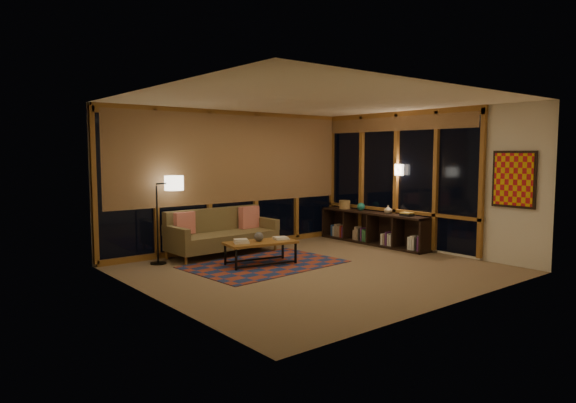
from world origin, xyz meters
TOP-DOWN VIEW (x-y plane):
  - floor at (0.00, 0.00)m, footprint 5.50×5.00m
  - ceiling at (0.00, 0.00)m, footprint 5.50×5.00m
  - walls at (0.00, 0.00)m, footprint 5.51×5.01m
  - window_wall_back at (0.00, 2.43)m, footprint 5.30×0.16m
  - window_wall_right at (2.68, 0.60)m, footprint 0.16×3.70m
  - wall_art at (2.71, -1.85)m, footprint 0.06×0.74m
  - wall_sconce at (2.62, 0.45)m, footprint 0.12×0.18m
  - sofa at (-0.53, 1.98)m, footprint 2.06×0.89m
  - pillow_left at (-1.21, 2.17)m, footprint 0.41×0.19m
  - pillow_right at (0.18, 2.15)m, footprint 0.43×0.18m
  - area_rug at (-0.42, 0.82)m, footprint 2.63×1.85m
  - coffee_table at (-0.49, 0.85)m, footprint 1.27×0.75m
  - book_stack_a at (-0.84, 0.91)m, footprint 0.27×0.24m
  - book_stack_b at (-0.11, 0.78)m, footprint 0.25×0.22m
  - ceramic_pot at (-0.50, 0.88)m, footprint 0.17×0.17m
  - floor_lamp at (-1.80, 2.02)m, footprint 0.53×0.38m
  - bookshelf at (2.49, 1.00)m, footprint 0.40×2.67m
  - basket at (2.47, 1.80)m, footprint 0.27×0.27m
  - teal_bowl at (2.49, 1.34)m, footprint 0.20×0.20m
  - vase at (2.49, 0.60)m, footprint 0.19×0.19m
  - shelf_book_stack at (2.49, 0.14)m, footprint 0.26×0.31m

SIDE VIEW (x-z plane):
  - floor at x=0.00m, z-range -0.01..0.01m
  - area_rug at x=-0.42m, z-range 0.00..0.01m
  - coffee_table at x=-0.49m, z-range 0.00..0.40m
  - bookshelf at x=2.49m, z-range 0.00..0.67m
  - sofa at x=-0.53m, z-range 0.00..0.83m
  - book_stack_b at x=-0.11m, z-range 0.40..0.44m
  - book_stack_a at x=-0.84m, z-range 0.40..0.46m
  - ceramic_pot at x=-0.50m, z-range 0.40..0.56m
  - pillow_left at x=-1.21m, z-range 0.42..0.82m
  - pillow_right at x=0.18m, z-range 0.42..0.84m
  - shelf_book_stack at x=2.49m, z-range 0.67..0.74m
  - floor_lamp at x=-1.80m, z-range 0.00..1.50m
  - teal_bowl at x=2.49m, z-range 0.67..0.83m
  - vase at x=2.49m, z-range 0.67..0.84m
  - basket at x=2.47m, z-range 0.67..0.85m
  - walls at x=0.00m, z-range 0.00..2.70m
  - window_wall_back at x=0.00m, z-range 0.05..2.65m
  - window_wall_right at x=2.68m, z-range 0.05..2.65m
  - wall_art at x=2.71m, z-range 0.98..1.92m
  - wall_sconce at x=2.62m, z-range 1.44..1.66m
  - ceiling at x=0.00m, z-range 2.70..2.71m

